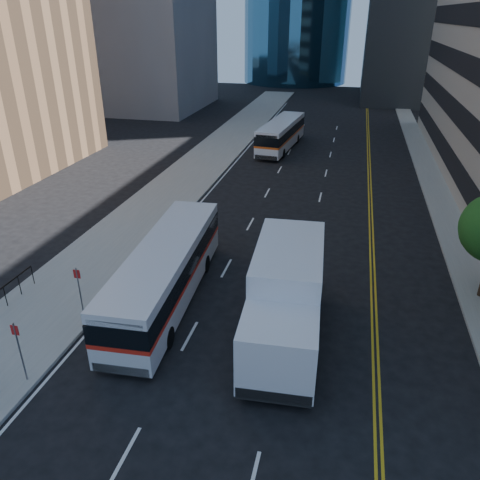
% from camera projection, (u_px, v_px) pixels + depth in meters
% --- Properties ---
extents(ground, '(160.00, 160.00, 0.00)m').
position_uv_depth(ground, '(262.00, 382.00, 17.21)').
color(ground, black).
rests_on(ground, ground).
extents(sidewalk_west, '(5.00, 90.00, 0.15)m').
position_uv_depth(sidewalk_west, '(199.00, 167.00, 41.26)').
color(sidewalk_west, gray).
rests_on(sidewalk_west, ground).
extents(sidewalk_east, '(2.00, 90.00, 0.15)m').
position_uv_depth(sidewalk_east, '(433.00, 183.00, 37.18)').
color(sidewalk_east, gray).
rests_on(sidewalk_east, ground).
extents(bus_front, '(3.07, 11.21, 2.86)m').
position_uv_depth(bus_front, '(166.00, 271.00, 21.49)').
color(bus_front, silver).
rests_on(bus_front, ground).
extents(bus_rear, '(3.38, 10.81, 2.74)m').
position_uv_depth(bus_rear, '(281.00, 134.00, 46.42)').
color(bus_rear, white).
rests_on(bus_rear, ground).
extents(box_truck, '(3.17, 8.02, 3.77)m').
position_uv_depth(box_truck, '(286.00, 298.00, 18.70)').
color(box_truck, white).
rests_on(box_truck, ground).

